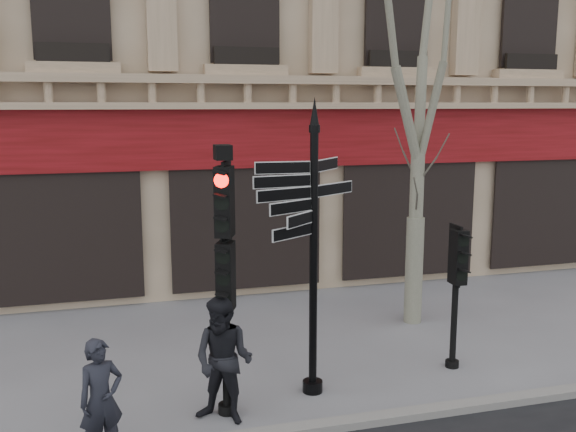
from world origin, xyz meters
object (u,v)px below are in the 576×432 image
object	(u,v)px
fingerpost	(314,199)
plane_tree	(423,25)
traffic_signal_main	(225,248)
traffic_signal_secondary	(456,272)
pedestrian_b	(224,360)
pedestrian_a	(101,400)

from	to	relation	value
fingerpost	plane_tree	xyz separation A→B (m)	(2.92, 2.51, 2.81)
traffic_signal_main	plane_tree	world-z (taller)	plane_tree
fingerpost	traffic_signal_main	distance (m)	1.53
fingerpost	traffic_signal_secondary	xyz separation A→B (m)	(2.53, 0.26, -1.34)
traffic_signal_main	traffic_signal_secondary	xyz separation A→B (m)	(3.91, 0.59, -0.77)
traffic_signal_secondary	pedestrian_b	distance (m)	4.14
pedestrian_b	traffic_signal_secondary	bearing A→B (deg)	44.89
pedestrian_b	plane_tree	bearing A→B (deg)	68.33
pedestrian_b	traffic_signal_main	bearing A→B (deg)	104.26
pedestrian_a	pedestrian_b	distance (m)	1.70
traffic_signal_main	pedestrian_b	bearing A→B (deg)	-85.59
traffic_signal_secondary	pedestrian_a	world-z (taller)	traffic_signal_secondary
plane_tree	pedestrian_a	world-z (taller)	plane_tree
traffic_signal_main	traffic_signal_secondary	distance (m)	4.03
pedestrian_b	fingerpost	bearing A→B (deg)	54.12
fingerpost	traffic_signal_main	world-z (taller)	fingerpost
traffic_signal_secondary	fingerpost	bearing A→B (deg)	-170.97
traffic_signal_main	pedestrian_a	distance (m)	2.47
traffic_signal_secondary	pedestrian_b	bearing A→B (deg)	-165.34
pedestrian_a	pedestrian_b	world-z (taller)	pedestrian_b
plane_tree	traffic_signal_secondary	bearing A→B (deg)	-99.82
fingerpost	pedestrian_b	xyz separation A→B (m)	(-1.46, -0.55, -2.09)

